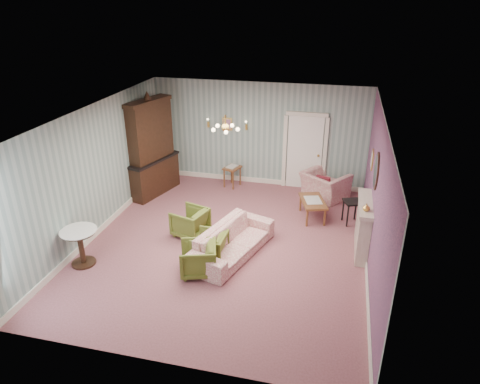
% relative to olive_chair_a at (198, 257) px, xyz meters
% --- Properties ---
extents(floor, '(7.00, 7.00, 0.00)m').
position_rel_olive_chair_a_xyz_m(floor, '(0.26, 1.18, -0.35)').
color(floor, '#94565E').
rests_on(floor, ground).
extents(ceiling, '(7.00, 7.00, 0.00)m').
position_rel_olive_chair_a_xyz_m(ceiling, '(0.26, 1.18, 2.55)').
color(ceiling, white).
rests_on(ceiling, ground).
extents(wall_back, '(6.00, 0.00, 6.00)m').
position_rel_olive_chair_a_xyz_m(wall_back, '(0.26, 4.68, 1.10)').
color(wall_back, gray).
rests_on(wall_back, ground).
extents(wall_front, '(6.00, 0.00, 6.00)m').
position_rel_olive_chair_a_xyz_m(wall_front, '(0.26, -2.32, 1.10)').
color(wall_front, gray).
rests_on(wall_front, ground).
extents(wall_left, '(0.00, 7.00, 7.00)m').
position_rel_olive_chair_a_xyz_m(wall_left, '(-2.74, 1.18, 1.10)').
color(wall_left, gray).
rests_on(wall_left, ground).
extents(wall_right, '(0.00, 7.00, 7.00)m').
position_rel_olive_chair_a_xyz_m(wall_right, '(3.26, 1.18, 1.10)').
color(wall_right, gray).
rests_on(wall_right, ground).
extents(wall_right_floral, '(0.00, 7.00, 7.00)m').
position_rel_olive_chair_a_xyz_m(wall_right_floral, '(3.25, 1.18, 1.10)').
color(wall_right_floral, '#BC5E85').
rests_on(wall_right_floral, ground).
extents(door, '(1.12, 0.12, 2.16)m').
position_rel_olive_chair_a_xyz_m(door, '(1.56, 4.64, 0.73)').
color(door, white).
rests_on(door, floor).
extents(olive_chair_a, '(0.82, 0.85, 0.71)m').
position_rel_olive_chair_a_xyz_m(olive_chair_a, '(0.00, 0.00, 0.00)').
color(olive_chair_a, '#5E6B25').
rests_on(olive_chair_a, floor).
extents(olive_chair_b, '(0.63, 0.67, 0.67)m').
position_rel_olive_chair_a_xyz_m(olive_chair_b, '(0.08, 0.52, -0.02)').
color(olive_chair_b, '#5E6B25').
rests_on(olive_chair_b, floor).
extents(olive_chair_c, '(0.81, 0.84, 0.71)m').
position_rel_olive_chair_a_xyz_m(olive_chair_c, '(-0.65, 1.37, 0.00)').
color(olive_chair_c, '#5E6B25').
rests_on(olive_chair_c, floor).
extents(sofa_chintz, '(1.27, 2.28, 0.86)m').
position_rel_olive_chair_a_xyz_m(sofa_chintz, '(0.49, 0.81, 0.08)').
color(sofa_chintz, '#A74355').
rests_on(sofa_chintz, floor).
extents(wingback_chair, '(1.31, 1.23, 0.96)m').
position_rel_olive_chair_a_xyz_m(wingback_chair, '(2.20, 4.09, 0.13)').
color(wingback_chair, '#A74355').
rests_on(wingback_chair, floor).
extents(dresser, '(1.01, 1.74, 2.75)m').
position_rel_olive_chair_a_xyz_m(dresser, '(-2.39, 3.33, 1.02)').
color(dresser, black).
rests_on(dresser, floor).
extents(fireplace, '(0.30, 1.40, 1.16)m').
position_rel_olive_chair_a_xyz_m(fireplace, '(3.12, 1.58, 0.23)').
color(fireplace, beige).
rests_on(fireplace, floor).
extents(mantel_vase, '(0.15, 0.15, 0.15)m').
position_rel_olive_chair_a_xyz_m(mantel_vase, '(3.10, 1.18, 0.88)').
color(mantel_vase, gold).
rests_on(mantel_vase, fireplace).
extents(oval_mirror, '(0.04, 0.76, 0.84)m').
position_rel_olive_chair_a_xyz_m(oval_mirror, '(3.22, 1.58, 1.50)').
color(oval_mirror, white).
rests_on(oval_mirror, wall_right).
extents(framed_print, '(0.04, 0.34, 0.42)m').
position_rel_olive_chair_a_xyz_m(framed_print, '(3.23, 2.93, 1.25)').
color(framed_print, gold).
rests_on(framed_print, wall_right).
extents(coffee_table, '(0.79, 1.06, 0.49)m').
position_rel_olive_chair_a_xyz_m(coffee_table, '(1.98, 2.83, -0.11)').
color(coffee_table, brown).
rests_on(coffee_table, floor).
extents(side_table_black, '(0.51, 0.51, 0.59)m').
position_rel_olive_chair_a_xyz_m(side_table_black, '(2.91, 2.78, -0.06)').
color(side_table_black, black).
rests_on(side_table_black, floor).
extents(pedestal_table, '(0.83, 0.83, 0.79)m').
position_rel_olive_chair_a_xyz_m(pedestal_table, '(-2.39, -0.25, 0.04)').
color(pedestal_table, black).
rests_on(pedestal_table, floor).
extents(nesting_table, '(0.52, 0.58, 0.64)m').
position_rel_olive_chair_a_xyz_m(nesting_table, '(-0.40, 4.24, -0.04)').
color(nesting_table, brown).
rests_on(nesting_table, floor).
extents(gilt_mirror_back, '(0.28, 0.06, 0.36)m').
position_rel_olive_chair_a_xyz_m(gilt_mirror_back, '(-0.64, 4.64, 1.35)').
color(gilt_mirror_back, gold).
rests_on(gilt_mirror_back, wall_back).
extents(sconce_left, '(0.16, 0.12, 0.30)m').
position_rel_olive_chair_a_xyz_m(sconce_left, '(-1.19, 4.62, 1.35)').
color(sconce_left, gold).
rests_on(sconce_left, wall_back).
extents(sconce_right, '(0.16, 0.12, 0.30)m').
position_rel_olive_chair_a_xyz_m(sconce_right, '(-0.09, 4.62, 1.35)').
color(sconce_right, gold).
rests_on(sconce_right, wall_back).
extents(chandelier, '(0.56, 0.56, 0.36)m').
position_rel_olive_chair_a_xyz_m(chandelier, '(0.26, 1.18, 2.28)').
color(chandelier, gold).
rests_on(chandelier, ceiling).
extents(burgundy_cushion, '(0.41, 0.28, 0.39)m').
position_rel_olive_chair_a_xyz_m(burgundy_cushion, '(2.15, 3.94, 0.13)').
color(burgundy_cushion, maroon).
rests_on(burgundy_cushion, wingback_chair).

